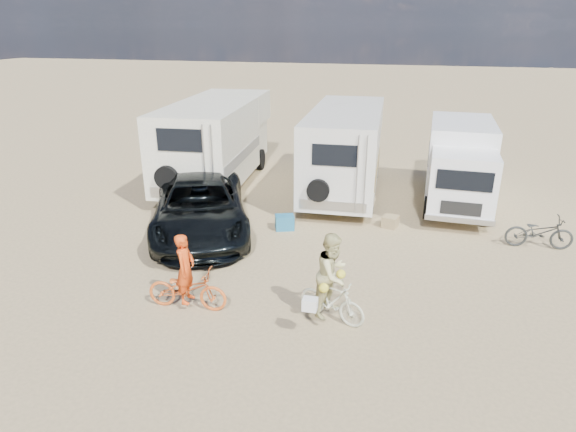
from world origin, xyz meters
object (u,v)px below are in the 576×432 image
(box_truck, at_px, (460,166))
(rider_man, at_px, (186,276))
(rv_left, at_px, (217,143))
(crate, at_px, (390,222))
(bike_man, at_px, (187,289))
(bike_parked, at_px, (539,232))
(rv_main, at_px, (345,152))
(dark_suv, at_px, (200,207))
(rider_woman, at_px, (332,282))
(bike_woman, at_px, (332,301))
(cooler, at_px, (285,222))

(box_truck, relative_size, rider_man, 3.52)
(rv_left, bearing_deg, crate, -28.02)
(bike_man, relative_size, bike_parked, 1.00)
(rv_main, bearing_deg, rider_man, -106.16)
(dark_suv, bearing_deg, rv_left, 82.52)
(bike_man, distance_m, crate, 7.01)
(dark_suv, xyz_separation_m, rider_man, (1.46, -3.97, -0.01))
(rider_woman, bearing_deg, rv_main, 27.15)
(rv_left, relative_size, crate, 16.42)
(dark_suv, height_order, bike_woman, dark_suv)
(rv_main, xyz_separation_m, dark_suv, (-3.52, -4.83, -0.71))
(rider_woman, relative_size, crate, 4.05)
(rider_man, xyz_separation_m, cooler, (0.89, 4.80, -0.56))
(dark_suv, xyz_separation_m, cooler, (2.35, 0.82, -0.57))
(bike_woman, distance_m, rider_man, 3.14)
(dark_suv, xyz_separation_m, bike_parked, (9.47, 1.33, -0.33))
(rv_left, xyz_separation_m, dark_suv, (1.38, -4.68, -0.78))
(rv_main, bearing_deg, crate, -60.79)
(bike_man, relative_size, cooler, 3.18)
(box_truck, bearing_deg, rv_main, 175.56)
(dark_suv, bearing_deg, cooler, -4.60)
(box_truck, bearing_deg, crate, -126.49)
(rv_main, relative_size, rider_woman, 3.87)
(rider_woman, xyz_separation_m, bike_parked, (4.90, 4.97, -0.42))
(rv_left, height_order, box_truck, rv_left)
(bike_woman, distance_m, bike_parked, 6.98)
(rv_left, bearing_deg, rv_main, -3.43)
(rv_left, distance_m, bike_man, 9.18)
(rv_left, height_order, rider_man, rv_left)
(rv_main, relative_size, box_truck, 1.25)
(rv_left, height_order, bike_parked, rv_left)
(bike_man, relative_size, rider_woman, 0.99)
(rider_woman, height_order, bike_parked, rider_woman)
(rv_main, bearing_deg, bike_woman, -85.97)
(rider_woman, bearing_deg, cooler, 46.52)
(rv_main, distance_m, crate, 3.81)
(rv_main, height_order, rider_man, rv_main)
(dark_suv, bearing_deg, crate, -5.39)
(bike_man, height_order, bike_woman, bike_man)
(box_truck, xyz_separation_m, bike_woman, (-2.89, -8.07, -0.90))
(rider_man, bearing_deg, rv_left, 13.88)
(rv_left, distance_m, rider_woman, 10.25)
(bike_man, height_order, bike_parked, bike_parked)
(rider_woman, relative_size, bike_parked, 1.00)
(rv_left, bearing_deg, cooler, -51.14)
(box_truck, distance_m, bike_parked, 3.80)
(rider_man, bearing_deg, box_truck, -39.78)
(rv_main, height_order, cooler, rv_main)
(rv_left, relative_size, box_truck, 1.31)
(cooler, bearing_deg, dark_suv, 178.05)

